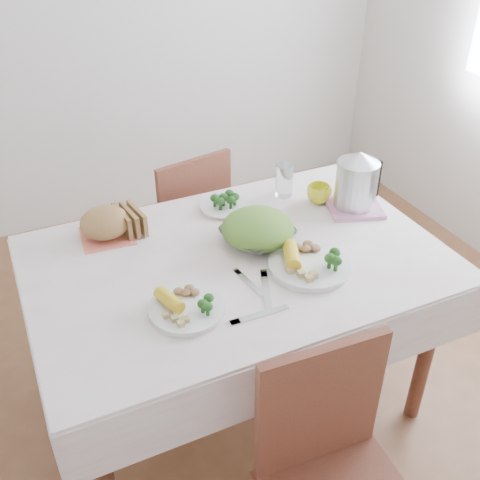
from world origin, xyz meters
name	(u,v)px	position (x,y,z in m)	size (l,w,h in m)	color
floor	(238,397)	(0.00, 0.00, 0.00)	(3.60, 3.60, 0.00)	brown
dining_table	(238,335)	(0.00, 0.00, 0.38)	(1.40, 0.90, 0.75)	brown
tablecloth	(237,258)	(0.00, 0.00, 0.76)	(1.50, 1.00, 0.01)	white
chair_far	(178,222)	(0.03, 0.78, 0.47)	(0.40, 0.40, 0.88)	brown
salad_bowl	(258,236)	(0.11, 0.05, 0.79)	(0.26, 0.26, 0.06)	white
dinner_plate_left	(187,309)	(-0.27, -0.21, 0.77)	(0.25, 0.25, 0.02)	white
dinner_plate_right	(309,266)	(0.20, -0.17, 0.77)	(0.30, 0.30, 0.02)	white
broccoli_plate	(224,207)	(0.09, 0.34, 0.77)	(0.20, 0.20, 0.02)	beige
napkin	(107,236)	(-0.40, 0.34, 0.76)	(0.20, 0.20, 0.00)	#F9775D
bread_loaf	(105,223)	(-0.40, 0.34, 0.82)	(0.19, 0.18, 0.12)	olive
yellow_mug	(319,194)	(0.48, 0.22, 0.80)	(0.10, 0.10, 0.08)	yellow
glass_tumbler	(284,182)	(0.38, 0.34, 0.83)	(0.07, 0.07, 0.14)	white
pink_tray	(353,206)	(0.59, 0.12, 0.77)	(0.22, 0.22, 0.02)	pink
electric_kettle	(356,182)	(0.59, 0.12, 0.88)	(0.17, 0.17, 0.24)	#B2B5BA
fork_left	(249,283)	(-0.03, -0.16, 0.76)	(0.02, 0.17, 0.00)	silver
fork_right	(266,290)	(0.01, -0.22, 0.76)	(0.02, 0.20, 0.00)	silver
knife	(260,315)	(-0.07, -0.32, 0.76)	(0.02, 0.20, 0.00)	silver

